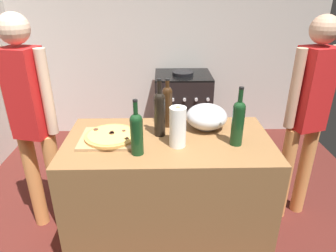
{
  "coord_description": "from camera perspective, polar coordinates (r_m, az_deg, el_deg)",
  "views": [
    {
      "loc": [
        0.04,
        -1.15,
        1.85
      ],
      "look_at": [
        0.09,
        0.73,
        0.97
      ],
      "focal_mm": 32.31,
      "sensor_mm": 36.0,
      "label": 1
    }
  ],
  "objects": [
    {
      "name": "ground_plane",
      "position": [
        3.12,
        -1.86,
        -11.74
      ],
      "size": [
        4.2,
        3.3,
        0.02
      ],
      "primitive_type": "cube",
      "color": "#511E19"
    },
    {
      "name": "kitchen_wall_rear",
      "position": [
        3.94,
        -1.98,
        16.85
      ],
      "size": [
        4.2,
        0.1,
        2.6
      ],
      "primitive_type": "cube",
      "color": "beige",
      "rests_on": "ground_plane"
    },
    {
      "name": "counter",
      "position": [
        2.26,
        0.06,
        -12.97
      ],
      "size": [
        1.37,
        0.72,
        0.92
      ],
      "primitive_type": "cube",
      "color": "olive",
      "rests_on": "ground_plane"
    },
    {
      "name": "cutting_board",
      "position": [
        2.03,
        -10.66,
        -2.31
      ],
      "size": [
        0.4,
        0.32,
        0.02
      ],
      "primitive_type": "cube",
      "color": "tan",
      "rests_on": "counter"
    },
    {
      "name": "pizza",
      "position": [
        2.02,
        -10.71,
        -1.78
      ],
      "size": [
        0.34,
        0.34,
        0.03
      ],
      "color": "tan",
      "rests_on": "cutting_board"
    },
    {
      "name": "mixing_bowl",
      "position": [
        2.14,
        7.29,
        1.75
      ],
      "size": [
        0.29,
        0.29,
        0.18
      ],
      "color": "#B2B2B7",
      "rests_on": "counter"
    },
    {
      "name": "paper_towel_roll",
      "position": [
        1.87,
        1.86,
        -0.19
      ],
      "size": [
        0.1,
        0.1,
        0.26
      ],
      "color": "white",
      "rests_on": "counter"
    },
    {
      "name": "wine_bottle_clear",
      "position": [
        1.78,
        -5.95,
        -1.1
      ],
      "size": [
        0.08,
        0.08,
        0.35
      ],
      "color": "#143819",
      "rests_on": "counter"
    },
    {
      "name": "wine_bottle_dark",
      "position": [
        1.93,
        13.08,
        0.95
      ],
      "size": [
        0.08,
        0.08,
        0.38
      ],
      "color": "#143819",
      "rests_on": "counter"
    },
    {
      "name": "wine_bottle_amber",
      "position": [
        2.14,
        -0.13,
        4.05
      ],
      "size": [
        0.07,
        0.07,
        0.35
      ],
      "color": "#331E0F",
      "rests_on": "counter"
    },
    {
      "name": "wine_bottle_green",
      "position": [
        2.0,
        -1.58,
        2.7
      ],
      "size": [
        0.08,
        0.08,
        0.4
      ],
      "color": "black",
      "rests_on": "counter"
    },
    {
      "name": "stove",
      "position": [
        3.78,
        2.72,
        3.18
      ],
      "size": [
        0.66,
        0.6,
        0.94
      ],
      "color": "black",
      "rests_on": "ground_plane"
    },
    {
      "name": "person_in_stripes",
      "position": [
        2.39,
        -24.32,
        1.57
      ],
      "size": [
        0.38,
        0.25,
        1.71
      ],
      "color": "#D88C4C",
      "rests_on": "ground_plane"
    },
    {
      "name": "person_in_red",
      "position": [
        2.56,
        24.84,
        2.58
      ],
      "size": [
        0.38,
        0.26,
        1.68
      ],
      "color": "#D88C4C",
      "rests_on": "ground_plane"
    }
  ]
}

